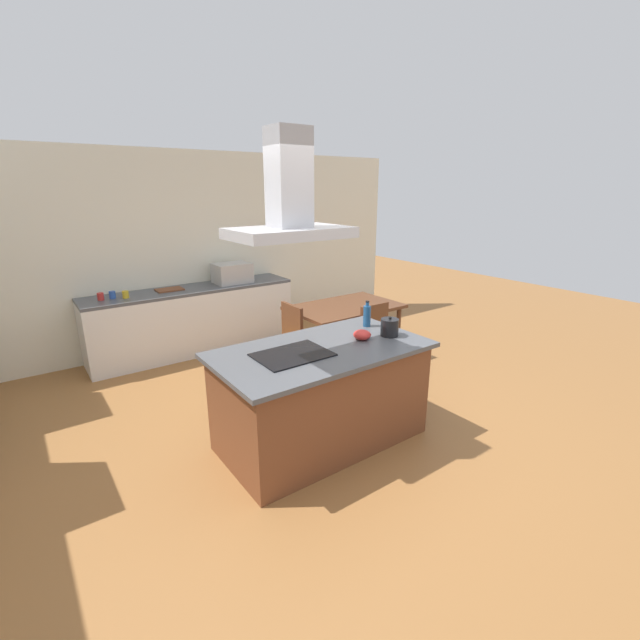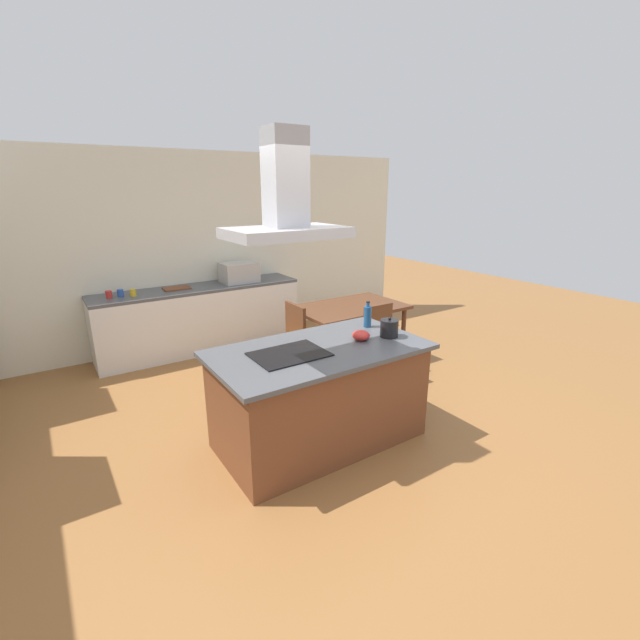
% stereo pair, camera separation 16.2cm
% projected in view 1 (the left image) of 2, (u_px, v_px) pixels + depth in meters
% --- Properties ---
extents(ground, '(16.00, 16.00, 0.00)m').
position_uv_depth(ground, '(247.00, 382.00, 5.13)').
color(ground, '#936033').
extents(wall_back, '(7.20, 0.10, 2.70)m').
position_uv_depth(wall_back, '(186.00, 251.00, 6.09)').
color(wall_back, silver).
rests_on(wall_back, ground).
extents(kitchen_island, '(1.86, 1.02, 0.90)m').
position_uv_depth(kitchen_island, '(322.00, 395.00, 3.84)').
color(kitchen_island, brown).
rests_on(kitchen_island, ground).
extents(cooktop, '(0.60, 0.44, 0.01)m').
position_uv_depth(cooktop, '(292.00, 355.00, 3.54)').
color(cooktop, black).
rests_on(cooktop, kitchen_island).
extents(tea_kettle, '(0.22, 0.17, 0.19)m').
position_uv_depth(tea_kettle, '(390.00, 327.00, 3.98)').
color(tea_kettle, black).
rests_on(tea_kettle, kitchen_island).
extents(olive_oil_bottle, '(0.07, 0.07, 0.26)m').
position_uv_depth(olive_oil_bottle, '(367.00, 316.00, 4.25)').
color(olive_oil_bottle, navy).
rests_on(olive_oil_bottle, kitchen_island).
extents(mixing_bowl, '(0.16, 0.16, 0.09)m').
position_uv_depth(mixing_bowl, '(362.00, 335.00, 3.90)').
color(mixing_bowl, red).
rests_on(mixing_bowl, kitchen_island).
extents(back_counter, '(2.80, 0.62, 0.90)m').
position_uv_depth(back_counter, '(194.00, 320.00, 6.01)').
color(back_counter, silver).
rests_on(back_counter, ground).
extents(countertop_microwave, '(0.50, 0.38, 0.28)m').
position_uv_depth(countertop_microwave, '(232.00, 273.00, 6.18)').
color(countertop_microwave, '#B2AFAA').
rests_on(countertop_microwave, back_counter).
extents(coffee_mug_red, '(0.08, 0.08, 0.09)m').
position_uv_depth(coffee_mug_red, '(101.00, 297.00, 5.25)').
color(coffee_mug_red, red).
rests_on(coffee_mug_red, back_counter).
extents(coffee_mug_blue, '(0.08, 0.08, 0.09)m').
position_uv_depth(coffee_mug_blue, '(112.00, 295.00, 5.32)').
color(coffee_mug_blue, '#2D56B2').
rests_on(coffee_mug_blue, back_counter).
extents(coffee_mug_yellow, '(0.08, 0.08, 0.09)m').
position_uv_depth(coffee_mug_yellow, '(126.00, 294.00, 5.35)').
color(coffee_mug_yellow, gold).
rests_on(coffee_mug_yellow, back_counter).
extents(cutting_board, '(0.34, 0.24, 0.02)m').
position_uv_depth(cutting_board, '(170.00, 290.00, 5.76)').
color(cutting_board, brown).
rests_on(cutting_board, back_counter).
extents(dining_table, '(1.40, 0.90, 0.75)m').
position_uv_depth(dining_table, '(345.00, 312.00, 5.61)').
color(dining_table, '#59331E').
rests_on(dining_table, ground).
extents(chair_at_left_end, '(0.42, 0.42, 0.89)m').
position_uv_depth(chair_at_left_end, '(285.00, 337.00, 5.14)').
color(chair_at_left_end, gold).
rests_on(chair_at_left_end, ground).
extents(chair_facing_island, '(0.42, 0.42, 0.89)m').
position_uv_depth(chair_facing_island, '(380.00, 337.00, 5.14)').
color(chair_facing_island, gold).
rests_on(chair_facing_island, ground).
extents(range_hood, '(0.90, 0.55, 0.78)m').
position_uv_depth(range_hood, '(289.00, 204.00, 3.18)').
color(range_hood, '#ADADB2').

